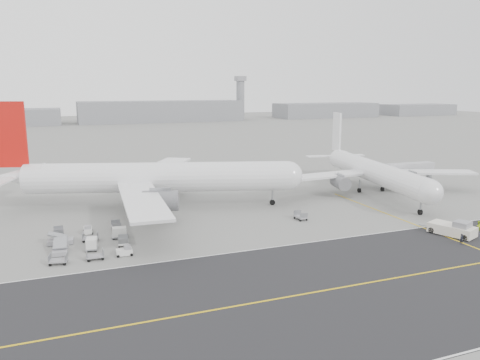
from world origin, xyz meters
name	(u,v)px	position (x,y,z in m)	size (l,w,h in m)	color
ground	(253,245)	(0.00, 0.00, 0.00)	(700.00, 700.00, 0.00)	gray
taxiway	(350,286)	(5.02, -17.98, 0.01)	(220.00, 59.00, 0.03)	#242427
horizon_buildings	(147,122)	(30.00, 260.00, 0.00)	(520.00, 28.00, 28.00)	gray
control_tower	(240,97)	(100.00, 265.00, 16.25)	(7.00, 7.00, 31.25)	gray
airliner_a	(151,177)	(-9.99, 27.91, 5.97)	(58.27, 57.10, 20.72)	white
airliner_b	(372,171)	(38.63, 23.47, 4.83)	(47.34, 48.23, 16.75)	white
pushback_tug	(453,229)	(31.52, -7.33, 1.06)	(5.52, 9.02, 2.58)	silver
jet_bridge	(408,169)	(51.45, 26.77, 3.88)	(14.80, 3.35, 5.57)	gray
gse_cluster	(91,245)	(-22.89, 8.53, 0.00)	(16.23, 19.91, 1.84)	gray
stray_dolly	(300,220)	(13.05, 9.41, 0.00)	(1.53, 2.49, 1.53)	silver
ground_crew_a	(462,239)	(29.23, -11.24, 0.83)	(0.61, 0.40, 1.67)	black
ground_crew_b	(478,226)	(37.29, -6.90, 0.84)	(0.82, 0.64, 1.68)	#B5DC19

